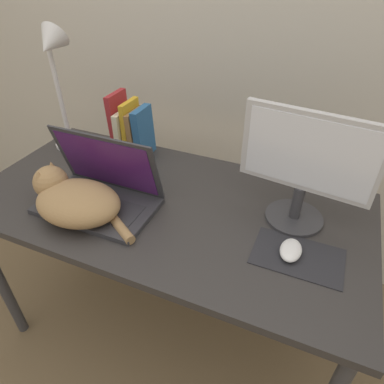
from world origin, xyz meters
TOP-DOWN VIEW (x-y plane):
  - wall_back at (0.00, 1.04)m, footprint 8.00×0.05m
  - desk at (0.00, 0.35)m, footprint 1.40×0.70m
  - laptop at (-0.20, 0.25)m, footprint 0.40×0.24m
  - cat at (-0.25, 0.17)m, footprint 0.42×0.23m
  - external_monitor at (0.43, 0.44)m, footprint 0.40×0.19m
  - mousepad at (0.47, 0.27)m, footprint 0.26×0.16m
  - computer_mouse at (0.45, 0.27)m, footprint 0.06×0.10m
  - book_row at (-0.29, 0.62)m, footprint 0.15×0.15m
  - desk_lamp at (-0.55, 0.53)m, footprint 0.17×0.17m

SIDE VIEW (x-z plane):
  - desk at x=0.00m, z-range 0.30..1.05m
  - mousepad at x=0.47m, z-range 0.75..0.75m
  - computer_mouse at x=0.45m, z-range 0.75..0.78m
  - laptop at x=-0.20m, z-range 0.67..0.93m
  - cat at x=-0.25m, z-range 0.74..0.89m
  - book_row at x=-0.29m, z-range 0.73..0.99m
  - external_monitor at x=0.43m, z-range 0.77..1.15m
  - desk_lamp at x=-0.55m, z-range 0.85..1.37m
  - wall_back at x=0.00m, z-range 0.00..2.60m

